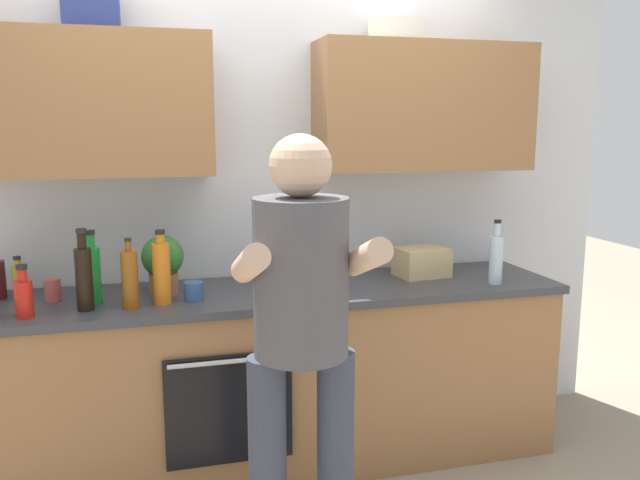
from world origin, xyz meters
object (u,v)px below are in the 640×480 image
(bottle_soy, at_px, (84,276))
(bottle_juice, at_px, (162,272))
(cup_tea, at_px, (194,291))
(bottle_hotsauce, at_px, (24,296))
(cup_ceramic, at_px, (53,290))
(bottle_water, at_px, (496,258))
(bottle_oil, at_px, (19,281))
(bottle_soda, at_px, (92,273))
(knife_block, at_px, (296,267))
(potted_herb, at_px, (163,262))
(bottle_syrup, at_px, (130,279))
(grocery_bag_bread, at_px, (422,262))
(person_standing, at_px, (302,324))

(bottle_soy, bearing_deg, bottle_juice, 3.24)
(bottle_juice, distance_m, cup_tea, 0.17)
(bottle_hotsauce, bearing_deg, bottle_soy, 10.74)
(cup_ceramic, bearing_deg, bottle_soy, -51.60)
(bottle_water, bearing_deg, bottle_oil, 172.85)
(bottle_soda, bearing_deg, bottle_water, -4.12)
(bottle_water, xyz_separation_m, bottle_soy, (-1.94, 0.04, 0.02))
(knife_block, bearing_deg, bottle_oil, 171.41)
(bottle_soda, xyz_separation_m, knife_block, (0.91, -0.04, -0.02))
(knife_block, relative_size, potted_herb, 1.08)
(bottle_juice, distance_m, potted_herb, 0.17)
(bottle_soda, relative_size, knife_block, 1.11)
(cup_ceramic, bearing_deg, bottle_oil, 161.19)
(bottle_syrup, bearing_deg, potted_herb, 54.89)
(grocery_bag_bread, bearing_deg, potted_herb, -178.91)
(cup_tea, xyz_separation_m, knife_block, (0.48, 0.01, 0.08))
(bottle_syrup, distance_m, grocery_bag_bread, 1.49)
(bottle_soda, height_order, potted_herb, bottle_soda)
(bottle_hotsauce, relative_size, knife_block, 0.74)
(bottle_oil, height_order, bottle_soy, bottle_soy)
(bottle_oil, relative_size, bottle_soda, 0.62)
(bottle_soy, relative_size, potted_herb, 1.28)
(bottle_soda, xyz_separation_m, cup_ceramic, (-0.18, 0.09, -0.09))
(bottle_soda, xyz_separation_m, grocery_bag_bread, (1.63, 0.11, -0.06))
(bottle_juice, height_order, bottle_soda, bottle_juice)
(bottle_water, height_order, bottle_syrup, bottle_water)
(bottle_soy, relative_size, knife_block, 1.19)
(bottle_hotsauce, relative_size, potted_herb, 0.80)
(cup_tea, bearing_deg, person_standing, -65.63)
(bottle_soda, height_order, bottle_hotsauce, bottle_soda)
(grocery_bag_bread, bearing_deg, knife_block, -167.53)
(bottle_syrup, relative_size, potted_herb, 1.11)
(person_standing, height_order, bottle_soy, person_standing)
(bottle_syrup, height_order, grocery_bag_bread, bottle_syrup)
(bottle_water, bearing_deg, cup_tea, 176.90)
(bottle_juice, relative_size, potted_herb, 1.20)
(bottle_juice, xyz_separation_m, bottle_syrup, (-0.14, -0.03, -0.01))
(cup_tea, distance_m, potted_herb, 0.22)
(person_standing, xyz_separation_m, bottle_soda, (-0.76, 0.78, 0.06))
(bottle_hotsauce, bearing_deg, bottle_soda, 29.53)
(knife_block, height_order, grocery_bag_bread, knife_block)
(bottle_hotsauce, relative_size, grocery_bag_bread, 0.86)
(knife_block, bearing_deg, person_standing, -101.45)
(cup_tea, distance_m, grocery_bag_bread, 1.21)
(cup_ceramic, bearing_deg, bottle_soda, -27.41)
(bottle_juice, height_order, cup_ceramic, bottle_juice)
(cup_tea, bearing_deg, knife_block, 1.66)
(bottle_juice, height_order, bottle_soy, bottle_soy)
(person_standing, bearing_deg, grocery_bag_bread, 46.08)
(bottle_soda, relative_size, bottle_hotsauce, 1.49)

